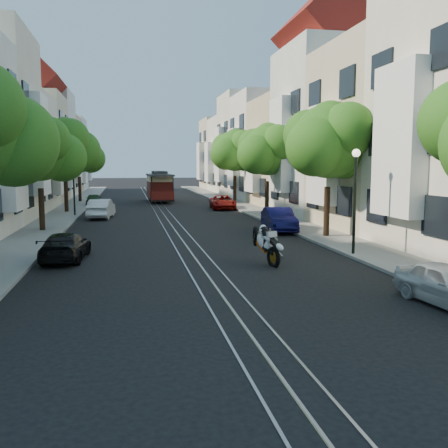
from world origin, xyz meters
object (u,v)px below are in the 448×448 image
cable_car (160,185)px  parked_car_w_far (94,200)px  tree_w_b (40,151)px  tree_w_c (65,146)px  tree_e_c (268,151)px  parked_car_e_far (223,202)px  parked_car_w_near (66,246)px  tree_e_d (236,152)px  tree_w_d (79,155)px  parked_car_e_mid (279,220)px  sportbike_rider (266,242)px  tree_e_b (330,143)px  lamp_east (355,186)px  lamp_west (74,176)px  parked_car_w_mid (101,209)px

cable_car → parked_car_w_far: cable_car is taller
tree_w_b → tree_w_c: tree_w_c is taller
tree_e_c → parked_car_e_far: size_ratio=1.57×
tree_e_c → parked_car_w_near: 19.50m
tree_e_d → cable_car: (-6.76, 4.44, -3.23)m
tree_e_d → tree_w_b: tree_e_d is taller
tree_w_d → parked_car_w_near: size_ratio=1.76×
tree_w_d → parked_car_e_mid: 27.56m
sportbike_rider → tree_e_d: bearing=65.3°
tree_e_c → tree_w_b: tree_e_c is taller
tree_e_c → sportbike_rider: tree_e_c is taller
tree_e_b → lamp_east: tree_e_b is taller
tree_e_b → parked_car_w_far: (-12.86, 22.51, -4.18)m
tree_e_d → lamp_east: size_ratio=1.65×
lamp_west → parked_car_e_far: bearing=19.5°
parked_car_w_far → parked_car_e_mid: bearing=118.6°
parked_car_e_far → parked_car_w_near: parked_car_e_far is taller
lamp_west → sportbike_rider: bearing=-65.1°
tree_e_d → tree_w_d: 15.25m
parked_car_e_mid → tree_w_d: bearing=123.3°
tree_w_b → lamp_west: tree_w_b is taller
tree_w_b → tree_e_c: bearing=22.6°
sportbike_rider → parked_car_e_mid: (3.17, 8.64, -0.16)m
parked_car_w_near → tree_w_c: bearing=-79.2°
parked_car_w_near → parked_car_e_far: bearing=-111.5°
tree_w_b → tree_w_d: tree_w_d is taller
tree_e_d → tree_w_c: bearing=-157.4°
tree_e_c → tree_e_b: bearing=-90.0°
tree_e_d → lamp_west: (-13.56, -8.98, -2.02)m
lamp_east → parked_car_e_mid: 8.19m
tree_e_c → cable_car: tree_e_c is taller
lamp_west → cable_car: (6.80, 13.41, -1.20)m
parked_car_w_near → lamp_west: bearing=-81.0°
lamp_east → parked_car_w_mid: size_ratio=1.04×
lamp_east → tree_e_d: bearing=88.0°
lamp_east → parked_car_w_mid: (-10.70, 16.75, -2.19)m
lamp_west → parked_car_w_near: lamp_west is taller
tree_e_b → tree_w_d: bearing=118.1°
tree_w_c → cable_car: 13.38m
sportbike_rider → parked_car_e_mid: sportbike_rider is taller
tree_w_b → parked_car_w_near: tree_w_b is taller
lamp_east → lamp_west: (-12.60, 18.00, 0.00)m
parked_car_w_far → tree_e_b: bearing=118.6°
tree_e_b → tree_e_c: tree_e_b is taller
tree_w_b → sportbike_rider: 14.84m
parked_car_e_mid → parked_car_w_mid: size_ratio=1.00×
tree_w_b → sportbike_rider: (9.57, -10.76, -3.59)m
parked_car_e_mid → lamp_west: bearing=145.0°
tree_w_d → sportbike_rider: 34.34m
tree_e_b → parked_car_w_far: bearing=119.7°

